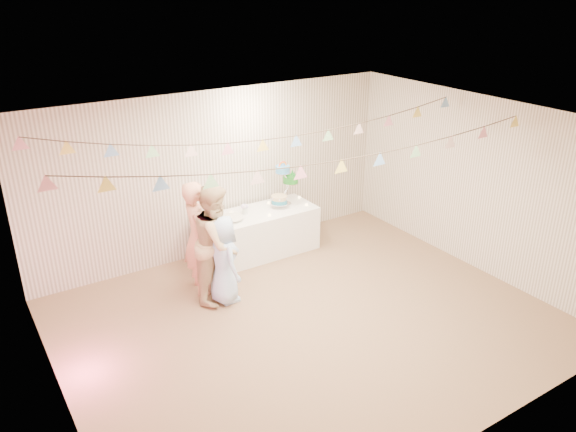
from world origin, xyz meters
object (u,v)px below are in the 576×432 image
person_adult_a (198,237)px  table (257,233)px  person_child (224,260)px  cake_stand (285,182)px  person_adult_b (217,242)px

person_adult_a → table: bearing=-56.9°
person_adult_a → person_child: bearing=-150.1°
table → person_adult_a: bearing=-156.6°
table → cake_stand: cake_stand is taller
table → person_adult_b: bearing=-142.5°
table → person_adult_b: 1.46m
person_adult_b → cake_stand: bearing=-19.9°
cake_stand → person_adult_b: size_ratio=0.42×
cake_stand → person_adult_b: bearing=-151.6°
table → person_adult_b: person_adult_b is taller
table → person_adult_a: 1.43m
table → cake_stand: bearing=5.2°
cake_stand → person_adult_b: (-1.65, -0.89, -0.27)m
table → person_adult_a: person_adult_a is taller
table → cake_stand: (0.55, 0.05, 0.74)m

